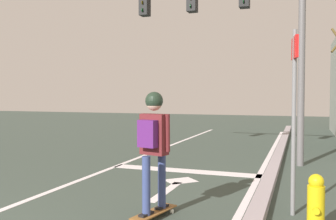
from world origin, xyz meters
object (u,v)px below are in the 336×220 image
at_px(skateboard, 154,212).
at_px(skater, 153,136).
at_px(street_sign_post, 294,96).
at_px(traffic_signal_mast, 231,19).
at_px(fire_hydrant, 316,205).

distance_m(skateboard, skater, 1.04).
bearing_deg(skater, street_sign_post, 23.81).
bearing_deg(traffic_signal_mast, street_sign_post, -67.69).
height_order(skateboard, skater, skater).
bearing_deg(street_sign_post, skater, -156.19).
bearing_deg(street_sign_post, skateboard, -156.60).
bearing_deg(street_sign_post, fire_hydrant, -68.03).
distance_m(skateboard, traffic_signal_mast, 5.80).
bearing_deg(skateboard, skater, -103.04).
relative_size(traffic_signal_mast, fire_hydrant, 7.41).
height_order(skateboard, fire_hydrant, fire_hydrant).
relative_size(skateboard, skater, 0.53).
height_order(skater, fire_hydrant, skater).
relative_size(skater, traffic_signal_mast, 0.30).
xyz_separation_m(skater, street_sign_post, (1.77, 0.78, 0.55)).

